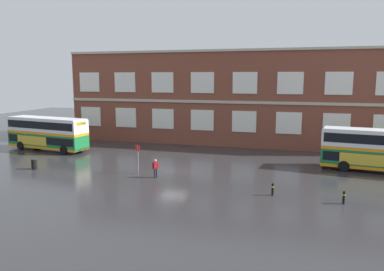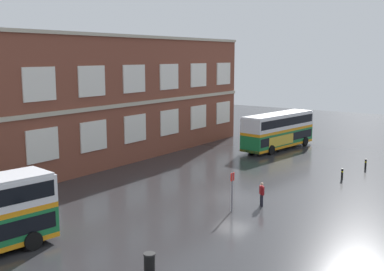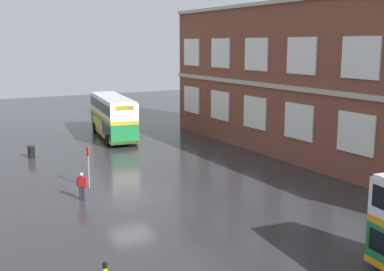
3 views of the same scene
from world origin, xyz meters
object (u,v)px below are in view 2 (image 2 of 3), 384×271
at_px(double_decker_middle, 278,130).
at_px(safety_bollard_west, 366,164).
at_px(bus_stand_flag, 232,188).
at_px(station_litter_bin, 150,263).
at_px(safety_bollard_east, 342,174).
at_px(waiting_passenger, 262,193).

height_order(double_decker_middle, safety_bollard_west, double_decker_middle).
bearing_deg(bus_stand_flag, safety_bollard_west, -12.36).
bearing_deg(station_litter_bin, safety_bollard_east, -4.45).
relative_size(waiting_passenger, safety_bollard_east, 1.79).
bearing_deg(station_litter_bin, waiting_passenger, 2.00).
height_order(waiting_passenger, station_litter_bin, waiting_passenger).
bearing_deg(waiting_passenger, station_litter_bin, -178.00).
bearing_deg(double_decker_middle, safety_bollard_west, -111.49).
distance_m(double_decker_middle, bus_stand_flag, 23.37).
height_order(bus_stand_flag, safety_bollard_west, bus_stand_flag).
bearing_deg(bus_stand_flag, station_litter_bin, -171.58).
height_order(bus_stand_flag, station_litter_bin, bus_stand_flag).
relative_size(double_decker_middle, waiting_passenger, 6.61).
relative_size(waiting_passenger, safety_bollard_west, 1.79).
bearing_deg(station_litter_bin, safety_bollard_west, -4.77).
xyz_separation_m(double_decker_middle, bus_stand_flag, (-22.27, -7.06, -0.51)).
bearing_deg(waiting_passenger, safety_bollard_west, -10.18).
xyz_separation_m(double_decker_middle, waiting_passenger, (-20.04, -8.18, -1.22)).
bearing_deg(bus_stand_flag, safety_bollard_east, -14.70).
height_order(station_litter_bin, safety_bollard_east, station_litter_bin).
xyz_separation_m(station_litter_bin, safety_bollard_west, (28.45, -2.38, -0.03)).
relative_size(double_decker_middle, station_litter_bin, 10.92).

